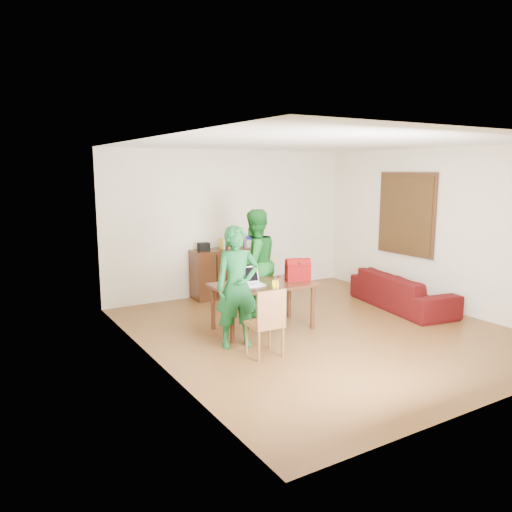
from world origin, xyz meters
TOP-DOWN VIEW (x-y plane):
  - room at (0.01, 0.13)m, footprint 5.20×5.70m
  - table at (-0.70, 0.49)m, footprint 1.52×0.91m
  - chair at (-1.24, -0.44)m, footprint 0.42×0.40m
  - person_near at (-1.37, 0.05)m, footprint 0.66×0.50m
  - person_far at (-0.43, 1.18)m, footprint 0.92×0.76m
  - laptop at (-0.91, 0.46)m, footprint 0.38×0.28m
  - bananas at (-0.74, 0.09)m, footprint 0.15×0.10m
  - bottle at (-0.64, 0.15)m, footprint 0.07×0.07m
  - red_bag at (-0.13, 0.41)m, footprint 0.41×0.32m
  - sofa at (1.95, 0.24)m, footprint 1.12×2.13m

SIDE VIEW (x-z plane):
  - chair at x=-1.24m, z-range -0.18..0.70m
  - sofa at x=1.95m, z-range 0.00..0.59m
  - table at x=-0.70m, z-range 0.26..0.95m
  - bananas at x=-0.74m, z-range 0.69..0.74m
  - laptop at x=-0.91m, z-range 0.61..0.86m
  - bottle at x=-0.64m, z-range 0.69..0.86m
  - person_near at x=-1.37m, z-range 0.00..1.62m
  - red_bag at x=-0.13m, z-range 0.69..0.96m
  - person_far at x=-0.43m, z-range 0.00..1.72m
  - room at x=0.01m, z-range -0.14..2.76m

